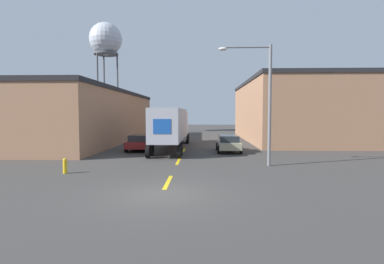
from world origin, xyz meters
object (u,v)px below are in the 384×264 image
at_px(semi_truck, 172,125).
at_px(parked_car_right_mid, 229,143).
at_px(fire_hydrant, 65,166).
at_px(street_lamp, 263,95).
at_px(parked_car_left_far, 140,142).
at_px(water_tower, 106,40).

relative_size(semi_truck, parked_car_right_mid, 3.28).
bearing_deg(fire_hydrant, street_lamp, 14.04).
height_order(semi_truck, fire_hydrant, semi_truck).
height_order(parked_car_left_far, fire_hydrant, parked_car_left_far).
relative_size(parked_car_right_mid, fire_hydrant, 5.12).
bearing_deg(street_lamp, parked_car_left_far, 140.92).
bearing_deg(fire_hydrant, semi_truck, 68.48).
bearing_deg(parked_car_left_far, fire_hydrant, -100.70).
bearing_deg(parked_car_left_far, water_tower, 113.57).
height_order(semi_truck, parked_car_left_far, semi_truck).
distance_m(street_lamp, fire_hydrant, 12.53).
xyz_separation_m(parked_car_right_mid, street_lamp, (1.51, -7.05, 3.78)).
xyz_separation_m(parked_car_left_far, street_lamp, (9.48, -7.70, 3.78)).
bearing_deg(water_tower, fire_hydrant, -75.79).
distance_m(semi_truck, water_tower, 30.94).
distance_m(parked_car_right_mid, street_lamp, 8.14).
bearing_deg(water_tower, street_lamp, -58.18).
height_order(parked_car_right_mid, water_tower, water_tower).
distance_m(parked_car_left_far, fire_hydrant, 10.76).
bearing_deg(semi_truck, fire_hydrant, -111.18).
height_order(semi_truck, street_lamp, street_lamp).
bearing_deg(parked_car_left_far, semi_truck, 30.09).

